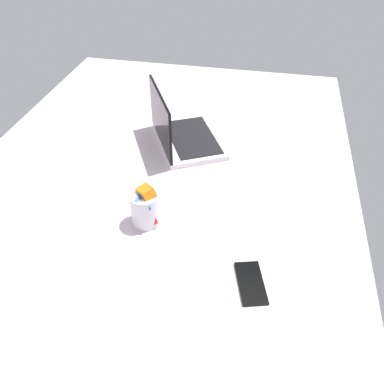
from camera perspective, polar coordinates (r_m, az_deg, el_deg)
name	(u,v)px	position (r cm, az deg, el deg)	size (l,w,h in cm)	color
bed_mattress	(166,178)	(155.60, -3.81, 2.02)	(180.00, 140.00, 18.00)	silver
laptop	(181,134)	(156.97, -1.58, 8.45)	(39.89, 35.63, 23.00)	silver
snack_cup	(146,208)	(120.64, -6.75, -2.27)	(9.00, 9.15, 14.26)	silver
cell_phone	(251,283)	(109.03, 8.54, -12.93)	(6.80, 14.00, 0.80)	black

